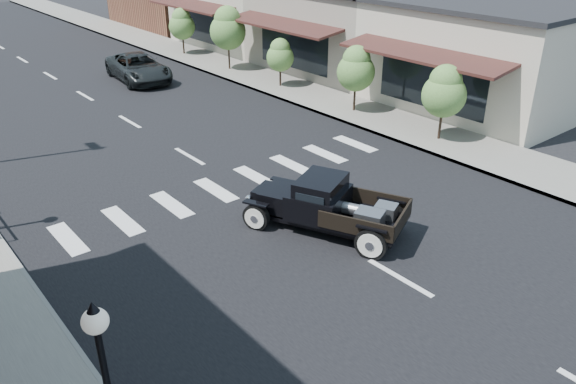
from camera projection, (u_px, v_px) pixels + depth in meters
ground at (317, 231)px, 15.79m from camera, size 120.00×120.00×0.00m
road at (101, 106)px, 26.17m from camera, size 14.00×80.00×0.02m
road_markings at (152, 135)px, 22.71m from camera, size 12.00×60.00×0.06m
sidewalk_right at (249, 75)px, 30.99m from camera, size 3.00×80.00×0.15m
storefront_near at (499, 52)px, 26.12m from camera, size 10.00×9.00×4.50m
storefront_mid at (360, 26)px, 32.35m from camera, size 10.00×9.00×4.50m
storefront_far at (265, 8)px, 38.58m from camera, size 10.00×9.00×4.50m
small_tree_a at (443, 104)px, 21.30m from camera, size 1.68×1.68×2.79m
small_tree_b at (355, 80)px, 24.50m from camera, size 1.66×1.66×2.76m
small_tree_c at (280, 63)px, 28.24m from camera, size 1.38×1.38×2.30m
small_tree_d at (228, 39)px, 31.22m from camera, size 1.99×1.99×3.32m
small_tree_e at (182, 32)px, 34.90m from camera, size 1.60×1.60×2.67m
hotrod_pickup at (327, 204)px, 15.51m from camera, size 3.88×5.07×1.59m
second_car at (139, 68)px, 29.83m from camera, size 2.84×5.23×1.39m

